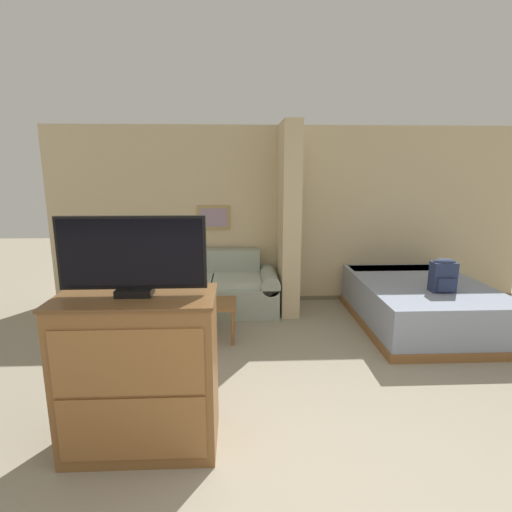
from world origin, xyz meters
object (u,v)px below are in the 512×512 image
Objects in this scene: couch at (213,290)px; coffee_table at (210,307)px; tv at (132,256)px; backpack at (443,275)px; tv_dresser at (140,373)px; bed at (420,303)px; table_lamp at (138,254)px.

couch reaches higher than coffee_table.
tv reaches higher than backpack.
tv_dresser reaches higher than couch.
backpack reaches higher than bed.
table_lamp is 3.00m from tv_dresser.
tv_dresser is at bearing -144.27° from bed.
couch is 3.06m from tv.
tv is at bearing -100.75° from coffee_table.
tv reaches higher than tv_dresser.
backpack is at bearing -81.70° from bed.
tv is (0.71, -2.90, 0.59)m from table_lamp.
coffee_table is at bearing -173.31° from bed.
backpack reaches higher than table_lamp.
bed is (3.04, 2.19, -0.28)m from tv_dresser.
coffee_table is (0.02, -0.97, 0.08)m from couch.
bed is at bearing 6.69° from coffee_table.
backpack is (2.74, -0.07, 0.39)m from coffee_table.
tv_dresser is (-0.35, -1.87, 0.18)m from coffee_table.
coffee_table is 0.64× the size of tv.
table_lamp is (-1.06, 1.03, 0.44)m from coffee_table.
coffee_table is 0.55× the size of tv_dresser.
tv is at bearing -144.29° from bed.
tv_dresser reaches higher than bed.
couch is at bearing 159.32° from backpack.
coffee_table is 1.91m from tv_dresser.
couch is at bearing 83.20° from tv.
tv_dresser is 1.17× the size of tv.
tv_dresser is at bearing -149.87° from backpack.
table_lamp is at bearing 176.52° from couch.
table_lamp is 0.35× the size of tv_dresser.
backpack is at bearing -16.20° from table_lamp.
backpack is (3.80, -1.10, -0.06)m from table_lamp.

